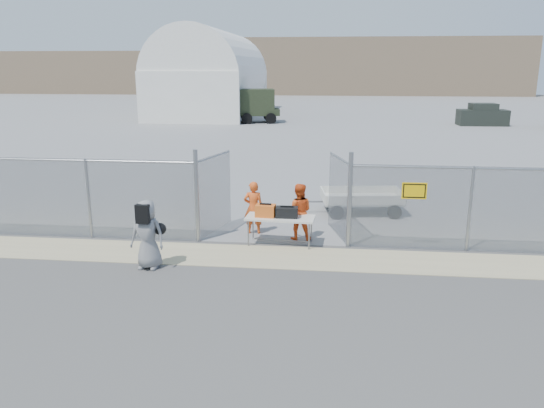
# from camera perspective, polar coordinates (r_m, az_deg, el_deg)

# --- Properties ---
(ground) EXTENTS (160.00, 160.00, 0.00)m
(ground) POSITION_cam_1_polar(r_m,az_deg,el_deg) (12.27, -1.03, -7.34)
(ground) COLOR #434343
(tarmac_inside) EXTENTS (160.00, 80.00, 0.01)m
(tarmac_inside) POSITION_cam_1_polar(r_m,az_deg,el_deg) (53.50, 4.77, 9.66)
(tarmac_inside) COLOR gray
(tarmac_inside) RESTS_ON ground
(dirt_strip) EXTENTS (44.00, 1.60, 0.01)m
(dirt_strip) POSITION_cam_1_polar(r_m,az_deg,el_deg) (13.19, -0.48, -5.69)
(dirt_strip) COLOR tan
(dirt_strip) RESTS_ON ground
(distant_hills) EXTENTS (140.00, 6.00, 9.00)m
(distant_hills) POSITION_cam_1_polar(r_m,az_deg,el_deg) (89.35, 8.84, 14.40)
(distant_hills) COLOR #7F684F
(distant_hills) RESTS_ON ground
(chain_link_fence) EXTENTS (40.00, 0.20, 2.20)m
(chain_link_fence) POSITION_cam_1_polar(r_m,az_deg,el_deg) (13.81, -0.00, -0.00)
(chain_link_fence) COLOR gray
(chain_link_fence) RESTS_ON ground
(quonset_hangar) EXTENTS (9.00, 18.00, 8.00)m
(quonset_hangar) POSITION_cam_1_polar(r_m,az_deg,el_deg) (52.55, -6.50, 13.89)
(quonset_hangar) COLOR white
(quonset_hangar) RESTS_ON ground
(folding_table) EXTENTS (1.84, 0.86, 0.76)m
(folding_table) POSITION_cam_1_polar(r_m,az_deg,el_deg) (13.98, 0.89, -2.89)
(folding_table) COLOR silver
(folding_table) RESTS_ON ground
(orange_bag) EXTENTS (0.53, 0.38, 0.32)m
(orange_bag) POSITION_cam_1_polar(r_m,az_deg,el_deg) (13.86, -0.70, -0.72)
(orange_bag) COLOR orange
(orange_bag) RESTS_ON folding_table
(black_duffel) EXTENTS (0.57, 0.33, 0.27)m
(black_duffel) POSITION_cam_1_polar(r_m,az_deg,el_deg) (13.80, 1.61, -0.89)
(black_duffel) COLOR black
(black_duffel) RESTS_ON folding_table
(security_worker_left) EXTENTS (0.58, 0.40, 1.50)m
(security_worker_left) POSITION_cam_1_polar(r_m,az_deg,el_deg) (14.80, -2.00, -0.40)
(security_worker_left) COLOR #EC551B
(security_worker_left) RESTS_ON ground
(security_worker_right) EXTENTS (0.76, 0.60, 1.55)m
(security_worker_right) POSITION_cam_1_polar(r_m,az_deg,el_deg) (14.31, 2.88, -0.84)
(security_worker_right) COLOR #EC551B
(security_worker_right) RESTS_ON ground
(visitor) EXTENTS (0.84, 0.58, 1.63)m
(visitor) POSITION_cam_1_polar(r_m,az_deg,el_deg) (12.59, -13.25, -3.21)
(visitor) COLOR gray
(visitor) RESTS_ON ground
(utility_trailer) EXTENTS (3.47, 2.12, 0.79)m
(utility_trailer) POSITION_cam_1_polar(r_m,az_deg,el_deg) (17.19, 9.61, 0.30)
(utility_trailer) COLOR silver
(utility_trailer) RESTS_ON ground
(military_truck) EXTENTS (6.08, 3.22, 2.75)m
(military_truck) POSITION_cam_1_polar(r_m,az_deg,el_deg) (44.66, -3.01, 10.48)
(military_truck) COLOR #28311D
(military_truck) RESTS_ON ground
(parked_vehicle_near) EXTENTS (3.80, 1.81, 1.70)m
(parked_vehicle_near) POSITION_cam_1_polar(r_m,az_deg,el_deg) (45.69, 21.70, 8.91)
(parked_vehicle_near) COLOR #232821
(parked_vehicle_near) RESTS_ON ground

